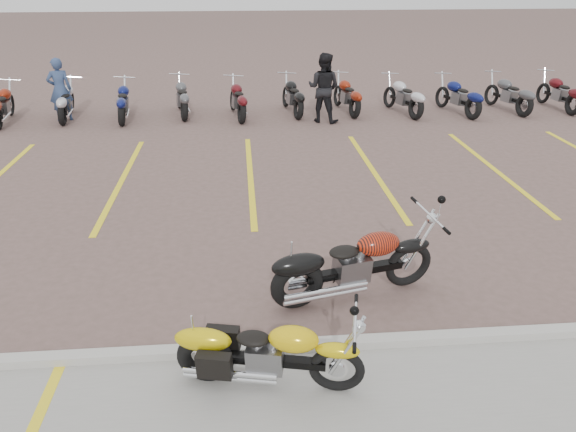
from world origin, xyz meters
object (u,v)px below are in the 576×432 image
flame_cruiser (349,266)px  person_a (60,90)px  person_b (324,88)px  yellow_cruiser (265,353)px

flame_cruiser → person_a: 11.97m
flame_cruiser → person_b: bearing=70.1°
flame_cruiser → person_b: (1.00, 9.26, 0.49)m
yellow_cruiser → flame_cruiser: (1.21, 1.65, 0.07)m
yellow_cruiser → person_a: (-5.25, 11.72, 0.48)m
yellow_cruiser → flame_cruiser: flame_cruiser is taller
person_a → person_b: size_ratio=0.92×
person_b → flame_cruiser: bearing=111.6°
yellow_cruiser → flame_cruiser: 2.05m
person_b → person_a: bearing=21.6°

